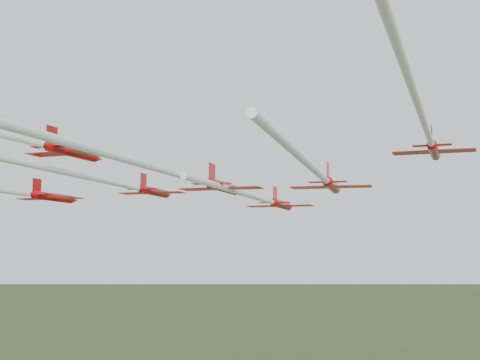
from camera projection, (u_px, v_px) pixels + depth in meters
The scene contains 7 objects.
jet_lead at pixel (266, 200), 86.24m from camera, with size 14.39×43.19×2.78m.
jet_row2_left at pixel (112, 183), 76.47m from camera, with size 16.95×50.94×2.58m.
jet_row2_right at pixel (321, 176), 70.83m from camera, with size 18.20×48.88×2.91m.
jet_row3_left at pixel (2, 190), 72.36m from camera, with size 12.95×43.53×2.43m.
jet_row3_mid at pixel (164, 170), 56.62m from camera, with size 17.94×60.06×2.63m.
jet_row3_right at pixel (420, 111), 46.94m from camera, with size 17.37×66.89×2.35m.
jet_row4_left at pixel (14, 138), 57.87m from camera, with size 12.00×42.47×2.50m.
Camera 1 is at (39.98, -65.11, 48.12)m, focal length 50.00 mm.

